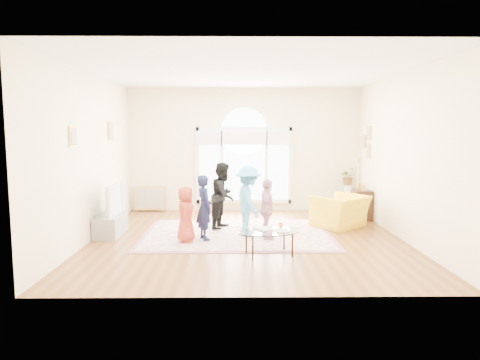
{
  "coord_description": "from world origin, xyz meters",
  "views": [
    {
      "loc": [
        -0.23,
        -8.2,
        2.08
      ],
      "look_at": [
        -0.14,
        0.3,
        1.12
      ],
      "focal_mm": 32.0,
      "sensor_mm": 36.0,
      "label": 1
    }
  ],
  "objects_px": {
    "television": "(110,199)",
    "coffee_table": "(269,232)",
    "tv_console": "(111,225)",
    "area_rug": "(237,234)",
    "armchair": "(340,211)"
  },
  "relations": [
    {
      "from": "television",
      "to": "armchair",
      "type": "height_order",
      "value": "television"
    },
    {
      "from": "area_rug",
      "to": "television",
      "type": "relative_size",
      "value": 3.31
    },
    {
      "from": "tv_console",
      "to": "armchair",
      "type": "relative_size",
      "value": 0.93
    },
    {
      "from": "armchair",
      "to": "tv_console",
      "type": "bearing_deg",
      "value": -32.86
    },
    {
      "from": "tv_console",
      "to": "armchair",
      "type": "xyz_separation_m",
      "value": [
        4.81,
        0.67,
        0.14
      ]
    },
    {
      "from": "area_rug",
      "to": "television",
      "type": "height_order",
      "value": "television"
    },
    {
      "from": "area_rug",
      "to": "television",
      "type": "distance_m",
      "value": 2.65
    },
    {
      "from": "area_rug",
      "to": "coffee_table",
      "type": "height_order",
      "value": "coffee_table"
    },
    {
      "from": "tv_console",
      "to": "coffee_table",
      "type": "relative_size",
      "value": 0.82
    },
    {
      "from": "television",
      "to": "coffee_table",
      "type": "bearing_deg",
      "value": -25.26
    },
    {
      "from": "area_rug",
      "to": "armchair",
      "type": "relative_size",
      "value": 3.35
    },
    {
      "from": "tv_console",
      "to": "television",
      "type": "bearing_deg",
      "value": 0.0
    },
    {
      "from": "tv_console",
      "to": "television",
      "type": "height_order",
      "value": "television"
    },
    {
      "from": "tv_console",
      "to": "coffee_table",
      "type": "xyz_separation_m",
      "value": [
        3.09,
        -1.45,
        0.19
      ]
    },
    {
      "from": "tv_console",
      "to": "coffee_table",
      "type": "distance_m",
      "value": 3.42
    }
  ]
}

